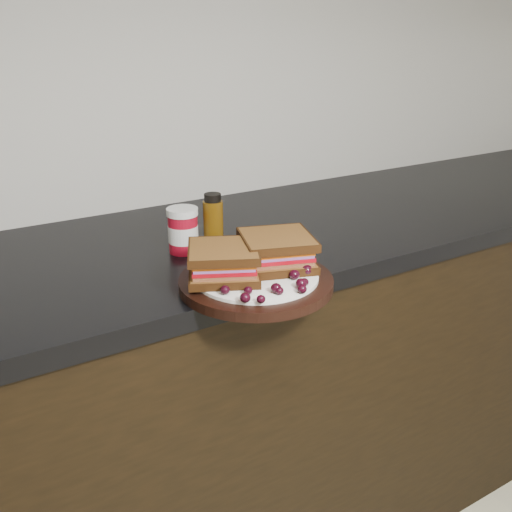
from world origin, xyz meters
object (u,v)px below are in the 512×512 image
(sandwich_left, at_px, (223,262))
(condiment_jar, at_px, (183,230))
(oil_bottle, at_px, (213,221))
(plate, at_px, (256,282))

(sandwich_left, bearing_deg, condiment_jar, 111.63)
(condiment_jar, height_order, oil_bottle, oil_bottle)
(plate, relative_size, condiment_jar, 2.94)
(condiment_jar, xyz_separation_m, oil_bottle, (0.07, -0.01, 0.01))
(sandwich_left, distance_m, condiment_jar, 0.21)
(condiment_jar, relative_size, oil_bottle, 0.81)
(sandwich_left, xyz_separation_m, oil_bottle, (0.08, 0.20, 0.01))
(plate, distance_m, sandwich_left, 0.07)
(plate, distance_m, oil_bottle, 0.23)
(condiment_jar, bearing_deg, sandwich_left, -94.46)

